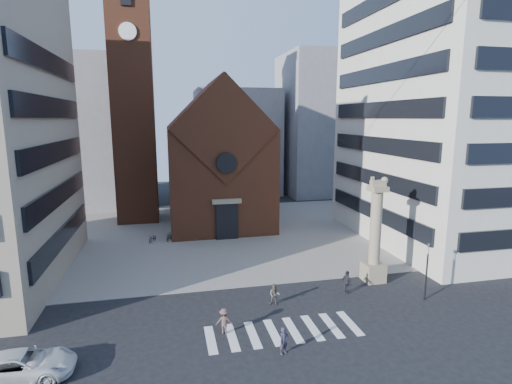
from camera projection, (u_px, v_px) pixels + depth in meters
ground at (263, 310)px, 27.82m from camera, size 120.00×120.00×0.00m
piazza at (225, 234)px, 46.05m from camera, size 46.00×30.00×0.05m
zebra_crossing at (283, 331)px, 25.06m from camera, size 10.20×3.20×0.01m
church at (217, 160)px, 50.39m from camera, size 12.00×16.65×18.00m
campanile at (133, 97)px, 49.66m from camera, size 5.50×5.50×31.20m
building_right at (460, 91)px, 41.56m from camera, size 18.00×22.00×32.00m
bg_block_left at (72, 133)px, 59.90m from camera, size 16.00×14.00×22.00m
bg_block_mid at (237, 142)px, 70.64m from camera, size 14.00×12.00×18.00m
bg_block_right at (328, 125)px, 70.65m from camera, size 16.00×14.00×24.00m
lion_column at (375, 240)px, 32.22m from camera, size 1.63×1.60×8.68m
traffic_light at (427, 270)px, 29.02m from camera, size 0.13×0.16×4.30m
white_car at (22, 366)px, 20.38m from camera, size 5.23×2.46×1.45m
pedestrian_0 at (284, 341)px, 22.53m from camera, size 0.68×0.59×1.58m
pedestrian_1 at (274, 295)px, 28.46m from camera, size 0.93×0.84×1.56m
pedestrian_2 at (347, 282)px, 30.38m from camera, size 0.62×1.10×1.78m
pedestrian_3 at (224, 321)px, 24.68m from camera, size 1.14×0.77×1.63m
scooter_0 at (153, 238)px, 42.90m from camera, size 1.13×1.66×0.83m
scooter_1 at (169, 237)px, 43.27m from camera, size 1.00×1.57×0.92m
scooter_2 at (186, 236)px, 43.66m from camera, size 1.13×1.66×0.83m
scooter_3 at (202, 235)px, 44.03m from camera, size 1.00×1.57×0.92m
scooter_4 at (218, 234)px, 44.41m from camera, size 1.13×1.66×0.83m
scooter_5 at (233, 233)px, 44.78m from camera, size 1.00×1.57×0.92m
scooter_6 at (249, 232)px, 45.17m from camera, size 1.13×1.66×0.83m
scooter_7 at (264, 231)px, 45.54m from camera, size 1.00×1.57×0.92m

